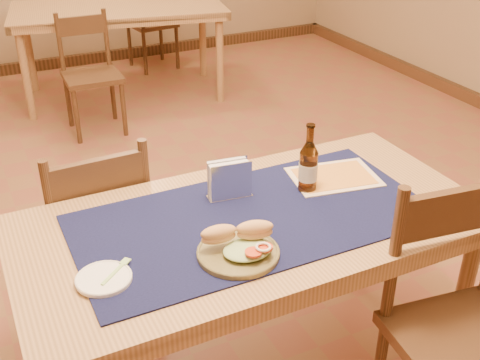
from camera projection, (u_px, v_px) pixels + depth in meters
name	position (u px, v px, depth m)	size (l,w,h in m)	color
main_table	(253.00, 239.00, 2.08)	(1.60, 0.80, 0.75)	#A77E4E
placemat	(253.00, 218.00, 2.04)	(1.20, 0.60, 0.01)	#10143D
baseboard	(179.00, 259.00, 3.01)	(6.00, 7.00, 0.10)	#4E2F1C
back_table	(119.00, 17.00, 4.83)	(1.79, 1.13, 0.75)	#A77E4E
chair_main_far	(96.00, 232.00, 2.46)	(0.44, 0.44, 0.91)	#4E2F1C
chair_main_near	(466.00, 331.00, 1.90)	(0.51, 0.51, 0.99)	#4E2F1C
chair_back_near	(90.00, 72.00, 4.32)	(0.40, 0.40, 0.85)	#4E2F1C
chair_back_far	(153.00, 22.00, 5.57)	(0.44, 0.44, 0.85)	#4E2F1C
sandwich_plate	(240.00, 247.00, 1.84)	(0.26, 0.26, 0.10)	brown
side_plate	(104.00, 278.00, 1.74)	(0.16, 0.16, 0.01)	white
fork	(118.00, 269.00, 1.76)	(0.11, 0.10, 0.00)	#A1DA78
beer_bottle	(308.00, 166.00, 2.16)	(0.07, 0.07, 0.26)	#44260C
napkin_holder	(230.00, 180.00, 2.13)	(0.17, 0.08, 0.14)	silver
menu_card	(334.00, 177.00, 2.28)	(0.36, 0.29, 0.01)	beige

